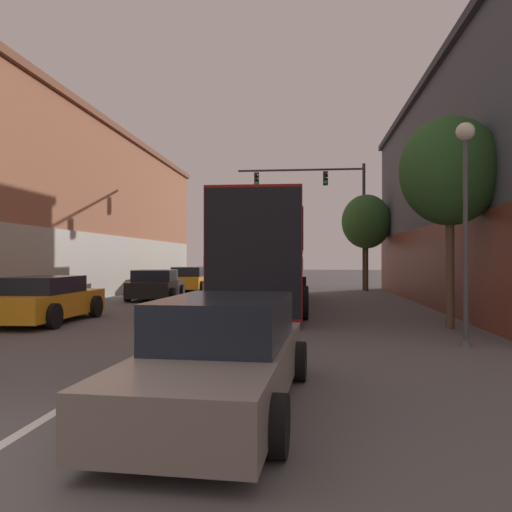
{
  "coord_description": "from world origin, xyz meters",
  "views": [
    {
      "loc": [
        2.96,
        -3.94,
        1.81
      ],
      "look_at": [
        1.14,
        13.52,
        1.91
      ],
      "focal_mm": 35.0,
      "sensor_mm": 36.0,
      "label": 1
    }
  ],
  "objects": [
    {
      "name": "building_left_brick",
      "position": [
        -11.17,
        19.65,
        4.34
      ],
      "size": [
        9.79,
        29.81,
        8.43
      ],
      "color": "#A86647",
      "rests_on": "ground_plane"
    },
    {
      "name": "street_tree_near",
      "position": [
        6.64,
        9.45,
        4.07
      ],
      "size": [
        2.57,
        2.31,
        5.51
      ],
      "color": "brown",
      "rests_on": "ground_plane"
    },
    {
      "name": "lane_center_line",
      "position": [
        0.0,
        14.66,
        0.0
      ],
      "size": [
        0.14,
        41.33,
        0.01
      ],
      "color": "silver",
      "rests_on": "ground_plane"
    },
    {
      "name": "street_lamp",
      "position": [
        6.22,
        6.79,
        3.06
      ],
      "size": [
        0.38,
        0.38,
        4.65
      ],
      "color": "#47474C",
      "rests_on": "ground_plane"
    },
    {
      "name": "traffic_signal_gantry",
      "position": [
        4.15,
        25.32,
        5.23
      ],
      "size": [
        7.42,
        0.36,
        7.33
      ],
      "color": "#333338",
      "rests_on": "ground_plane"
    },
    {
      "name": "parked_car_left_far",
      "position": [
        -4.08,
        30.48,
        0.6
      ],
      "size": [
        2.37,
        4.16,
        1.26
      ],
      "rotation": [
        0.0,
        0.0,
        1.46
      ],
      "color": "black",
      "rests_on": "ground_plane"
    },
    {
      "name": "parked_car_left_near",
      "position": [
        -4.45,
        9.56,
        0.64
      ],
      "size": [
        2.0,
        4.28,
        1.31
      ],
      "rotation": [
        0.0,
        0.0,
        1.58
      ],
      "color": "orange",
      "rests_on": "ground_plane"
    },
    {
      "name": "parked_car_left_distant",
      "position": [
        -3.8,
        17.75,
        0.63
      ],
      "size": [
        2.36,
        4.12,
        1.32
      ],
      "rotation": [
        0.0,
        0.0,
        1.66
      ],
      "color": "black",
      "rests_on": "ground_plane"
    },
    {
      "name": "street_tree_far",
      "position": [
        6.26,
        24.73,
        3.91
      ],
      "size": [
        2.77,
        2.5,
        5.45
      ],
      "color": "#4C3823",
      "rests_on": "ground_plane"
    },
    {
      "name": "bus",
      "position": [
        1.49,
        14.94,
        2.07
      ],
      "size": [
        2.98,
        12.77,
        3.7
      ],
      "rotation": [
        0.0,
        0.0,
        1.58
      ],
      "color": "maroon",
      "rests_on": "ground_plane"
    },
    {
      "name": "hatchback_foreground",
      "position": [
        1.92,
        2.16,
        0.62
      ],
      "size": [
        2.07,
        4.73,
        1.32
      ],
      "rotation": [
        0.0,
        0.0,
        1.52
      ],
      "color": "slate",
      "rests_on": "ground_plane"
    },
    {
      "name": "parked_car_left_mid",
      "position": [
        -3.83,
        24.07,
        0.64
      ],
      "size": [
        2.2,
        3.99,
        1.34
      ],
      "rotation": [
        0.0,
        0.0,
        1.63
      ],
      "color": "orange",
      "rests_on": "ground_plane"
    }
  ]
}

